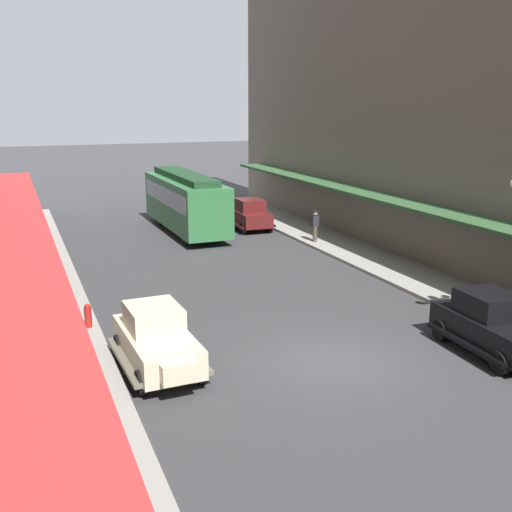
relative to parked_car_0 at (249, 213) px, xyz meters
name	(u,v)px	position (x,y,z in m)	size (l,w,h in m)	color
ground_plane	(332,361)	(-4.77, -19.03, -0.94)	(200.00, 200.00, 0.00)	#38383A
sidewalk_left	(68,404)	(-12.27, -19.03, -0.87)	(3.00, 60.00, 0.15)	#99968E
parked_car_0	(249,213)	(0.00, 0.00, 0.00)	(2.25, 4.30, 1.84)	#591919
parked_car_1	(156,338)	(-9.67, -17.66, 0.00)	(2.27, 4.31, 1.84)	beige
parked_car_3	(491,323)	(0.01, -20.24, 0.00)	(2.29, 4.31, 1.84)	black
streetcar	(185,200)	(-3.74, 0.59, 0.96)	(2.63, 9.63, 3.46)	#33723F
fire_hydrant	(88,315)	(-11.12, -13.89, -0.38)	(0.24, 0.24, 0.82)	#B21E19
pedestrian_0	(315,226)	(1.79, -5.16, 0.07)	(0.36, 0.28, 1.67)	#4C4238
pedestrian_2	(76,481)	(-12.52, -23.85, 0.05)	(0.36, 0.24, 1.64)	#4C4238
pedestrian_3	(24,308)	(-13.06, -13.60, 0.05)	(0.36, 0.24, 1.64)	slate
pedestrian_4	(21,390)	(-13.32, -19.77, 0.05)	(0.36, 0.24, 1.64)	#4C4238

